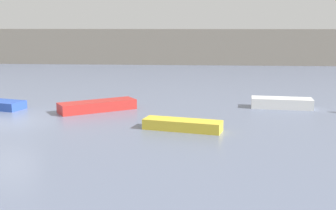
# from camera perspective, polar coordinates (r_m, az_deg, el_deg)

# --- Properties ---
(ground_plane) EXTENTS (120.00, 120.00, 0.00)m
(ground_plane) POSITION_cam_1_polar(r_m,az_deg,el_deg) (20.48, -21.11, -2.13)
(ground_plane) COLOR slate
(embankment_wall) EXTENTS (80.00, 1.20, 3.91)m
(embankment_wall) POSITION_cam_1_polar(r_m,az_deg,el_deg) (47.15, -6.47, 7.94)
(embankment_wall) COLOR gray
(embankment_wall) RESTS_ON ground_plane
(rowboat_red) EXTENTS (3.92, 3.14, 0.51)m
(rowboat_red) POSITION_cam_1_polar(r_m,az_deg,el_deg) (21.75, -9.62, -0.12)
(rowboat_red) COLOR red
(rowboat_red) RESTS_ON ground_plane
(rowboat_yellow) EXTENTS (3.43, 1.67, 0.44)m
(rowboat_yellow) POSITION_cam_1_polar(r_m,az_deg,el_deg) (17.55, 1.99, -2.73)
(rowboat_yellow) COLOR gold
(rowboat_yellow) RESTS_ON ground_plane
(rowboat_white) EXTENTS (3.26, 1.45, 0.54)m
(rowboat_white) POSITION_cam_1_polar(r_m,az_deg,el_deg) (22.94, 15.28, 0.26)
(rowboat_white) COLOR white
(rowboat_white) RESTS_ON ground_plane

